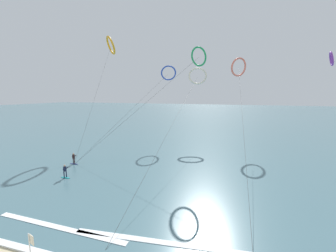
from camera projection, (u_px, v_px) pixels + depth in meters
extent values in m
cube|color=#476B75|center=(220.00, 114.00, 106.28)|extent=(400.00, 200.00, 0.08)
ellipsoid|color=navy|center=(74.00, 164.00, 30.95)|extent=(1.40, 0.40, 0.06)
cylinder|color=black|center=(74.00, 161.00, 30.81)|extent=(0.12, 0.12, 0.80)
cylinder|color=black|center=(73.00, 161.00, 30.95)|extent=(0.12, 0.12, 0.80)
cube|color=black|center=(74.00, 156.00, 30.77)|extent=(0.36, 0.27, 0.62)
sphere|color=tan|center=(73.00, 154.00, 30.71)|extent=(0.22, 0.22, 0.22)
cylinder|color=black|center=(75.00, 156.00, 30.76)|extent=(0.20, 0.51, 0.39)
cylinder|color=black|center=(73.00, 156.00, 30.99)|extent=(0.20, 0.51, 0.39)
ellipsoid|color=teal|center=(65.00, 178.00, 25.86)|extent=(1.40, 0.40, 0.06)
cylinder|color=#191E38|center=(64.00, 175.00, 25.69)|extent=(0.12, 0.12, 0.80)
cylinder|color=#191E38|center=(66.00, 174.00, 25.91)|extent=(0.12, 0.12, 0.80)
cube|color=#191E38|center=(65.00, 169.00, 25.69)|extent=(0.30, 0.37, 0.62)
sphere|color=tan|center=(65.00, 166.00, 25.62)|extent=(0.22, 0.22, 0.22)
cylinder|color=#191E38|center=(64.00, 169.00, 25.62)|extent=(0.50, 0.26, 0.39)
cylinder|color=#191E38|center=(67.00, 168.00, 25.96)|extent=(0.50, 0.26, 0.39)
torus|color=#EA7260|center=(239.00, 67.00, 44.32)|extent=(3.59, 3.36, 3.99)
cylinder|color=#3F3F3F|center=(242.00, 112.00, 28.49)|extent=(1.57, 35.94, 15.95)
torus|color=#199351|center=(199.00, 57.00, 33.30)|extent=(3.29, 2.69, 3.08)
cylinder|color=#3F3F3F|center=(139.00, 109.00, 32.14)|extent=(16.47, 10.67, 16.26)
torus|color=silver|center=(198.00, 76.00, 47.53)|extent=(4.56, 2.83, 4.06)
cylinder|color=#3F3F3F|center=(177.00, 116.00, 30.63)|extent=(1.04, 38.13, 14.36)
torus|color=#2647B7|center=(169.00, 73.00, 47.75)|extent=(3.92, 2.94, 3.35)
cylinder|color=#3F3F3F|center=(131.00, 109.00, 39.37)|extent=(7.36, 22.85, 15.06)
torus|color=orange|center=(111.00, 45.00, 48.16)|extent=(4.37, 4.40, 4.13)
cylinder|color=#3F3F3F|center=(96.00, 93.00, 39.58)|extent=(5.88, 19.96, 21.40)
torus|color=purple|center=(331.00, 59.00, 48.15)|extent=(1.84, 3.54, 3.39)
cube|color=silver|center=(32.00, 240.00, 11.75)|extent=(0.43, 0.14, 0.60)
cube|color=white|center=(58.00, 228.00, 16.26)|extent=(12.08, 0.67, 0.12)
cube|color=white|center=(164.00, 243.00, 14.59)|extent=(13.51, 2.19, 0.12)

